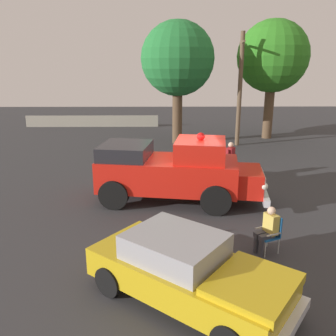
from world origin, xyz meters
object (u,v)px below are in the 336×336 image
at_px(spectator_standing, 230,158).
at_px(traffic_cone, 175,230).
at_px(oak_tree_left, 178,59).
at_px(oak_tree_right, 273,57).
at_px(spectator_seated, 268,228).
at_px(vintage_fire_truck, 174,170).
at_px(lawn_chair_near_truck, 271,231).
at_px(utility_pole, 240,88).
at_px(classic_hot_rod, 188,270).

height_order(spectator_standing, traffic_cone, spectator_standing).
height_order(oak_tree_left, oak_tree_right, oak_tree_right).
bearing_deg(spectator_seated, oak_tree_right, -105.80).
bearing_deg(vintage_fire_truck, lawn_chair_near_truck, 124.11).
relative_size(oak_tree_left, oak_tree_right, 0.97).
relative_size(lawn_chair_near_truck, spectator_standing, 0.61).
distance_m(oak_tree_right, utility_pole, 3.80).
relative_size(classic_hot_rod, traffic_cone, 7.21).
height_order(oak_tree_right, utility_pole, oak_tree_right).
xyz_separation_m(oak_tree_right, traffic_cone, (6.74, 14.61, -4.99)).
relative_size(lawn_chair_near_truck, oak_tree_right, 0.13).
bearing_deg(spectator_seated, spectator_standing, -91.19).
distance_m(lawn_chair_near_truck, spectator_standing, 6.15).
relative_size(vintage_fire_truck, spectator_seated, 4.82).
distance_m(vintage_fire_truck, classic_hot_rod, 5.75).
height_order(classic_hot_rod, lawn_chair_near_truck, classic_hot_rod).
height_order(classic_hot_rod, traffic_cone, classic_hot_rod).
relative_size(spectator_seated, utility_pole, 0.19).
bearing_deg(lawn_chair_near_truck, spectator_standing, -90.08).
relative_size(classic_hot_rod, utility_pole, 0.68).
bearing_deg(vintage_fire_truck, spectator_seated, 122.40).
bearing_deg(spectator_standing, oak_tree_left, -75.22).
height_order(utility_pole, traffic_cone, utility_pole).
xyz_separation_m(spectator_seated, oak_tree_left, (1.87, -13.77, 4.44)).
xyz_separation_m(oak_tree_left, traffic_cone, (0.54, 13.09, -4.83)).
bearing_deg(utility_pole, oak_tree_left, -10.72).
relative_size(spectator_seated, oak_tree_right, 0.17).
bearing_deg(oak_tree_left, lawn_chair_near_truck, 98.25).
relative_size(vintage_fire_truck, lawn_chair_near_truck, 6.09).
bearing_deg(classic_hot_rod, spectator_seated, -137.65).
bearing_deg(lawn_chair_near_truck, traffic_cone, -13.88).
relative_size(spectator_standing, traffic_cone, 2.64).
bearing_deg(oak_tree_right, spectator_standing, 65.22).
bearing_deg(spectator_seated, oak_tree_left, -82.27).
bearing_deg(utility_pole, spectator_standing, 76.00).
height_order(classic_hot_rod, oak_tree_left, oak_tree_left).
bearing_deg(spectator_seated, utility_pole, -98.02).
bearing_deg(oak_tree_left, oak_tree_right, -166.18).
relative_size(classic_hot_rod, spectator_seated, 3.55).
height_order(spectator_seated, traffic_cone, spectator_seated).
bearing_deg(classic_hot_rod, traffic_cone, -86.17).
height_order(lawn_chair_near_truck, utility_pole, utility_pole).
bearing_deg(lawn_chair_near_truck, utility_pole, -97.54).
bearing_deg(oak_tree_right, traffic_cone, 65.23).
bearing_deg(spectator_standing, classic_hot_rod, 74.00).
xyz_separation_m(spectator_standing, oak_tree_right, (-4.20, -9.10, 4.33)).
distance_m(oak_tree_right, traffic_cone, 16.85).
height_order(lawn_chair_near_truck, oak_tree_left, oak_tree_left).
bearing_deg(vintage_fire_truck, utility_pole, -114.11).
bearing_deg(utility_pole, traffic_cone, 71.04).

